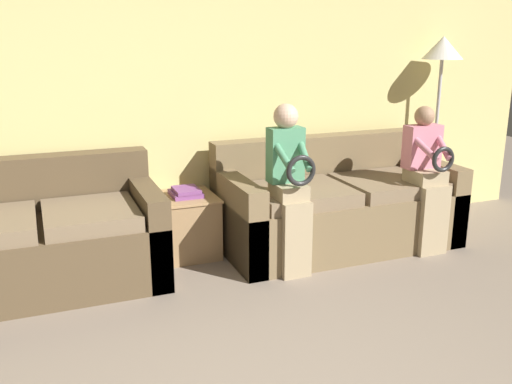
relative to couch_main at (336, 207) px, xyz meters
name	(u,v)px	position (x,y,z in m)	size (l,w,h in m)	color
wall_back	(143,97)	(-1.50, 0.56, 0.94)	(7.73, 0.06, 2.55)	#DBCC7F
couch_main	(336,207)	(0.00, 0.00, 0.00)	(1.99, 0.94, 0.90)	brown
couch_side	(42,241)	(-2.38, 0.06, 0.00)	(1.68, 0.95, 0.89)	brown
child_left_seated	(290,180)	(-0.62, -0.38, 0.39)	(0.27, 0.38, 1.28)	tan
child_right_seated	(427,173)	(0.62, -0.39, 0.33)	(0.31, 0.37, 1.20)	tan
side_shelf	(186,224)	(-1.26, 0.24, -0.07)	(0.48, 0.54, 0.50)	#9E7A51
book_stack	(186,192)	(-1.26, 0.24, 0.20)	(0.24, 0.27, 0.07)	#7A4284
floor_lamp	(442,61)	(1.24, 0.31, 1.19)	(0.37, 0.37, 1.75)	#2D2B28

